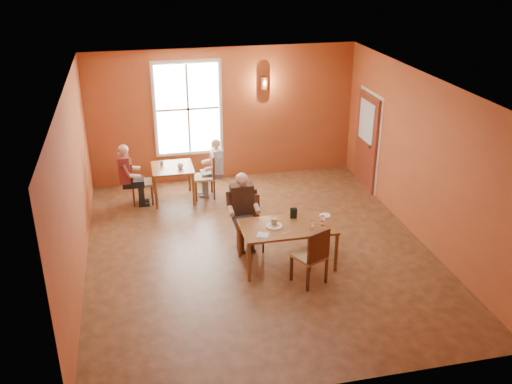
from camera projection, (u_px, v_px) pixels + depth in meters
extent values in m
cube|color=brown|center=(258.00, 250.00, 10.24)|extent=(6.00, 7.00, 0.01)
cube|color=brown|center=(224.00, 115.00, 12.74)|extent=(6.00, 0.04, 3.00)
cube|color=brown|center=(326.00, 285.00, 6.51)|extent=(6.00, 0.04, 3.00)
cube|color=brown|center=(74.00, 188.00, 9.03)|extent=(0.04, 7.00, 3.00)
cube|color=brown|center=(421.00, 159.00, 10.22)|extent=(0.04, 7.00, 3.00)
cube|color=white|center=(259.00, 85.00, 9.01)|extent=(6.00, 7.00, 0.04)
cube|color=white|center=(188.00, 109.00, 12.46)|extent=(1.36, 0.10, 1.96)
cube|color=maroon|center=(366.00, 142.00, 12.45)|extent=(0.12, 1.04, 2.10)
cylinder|color=brown|center=(264.00, 83.00, 12.55)|extent=(0.16, 0.16, 0.28)
cylinder|color=white|center=(274.00, 225.00, 9.48)|extent=(0.31, 0.31, 0.04)
cube|color=tan|center=(274.00, 222.00, 9.51)|extent=(0.10, 0.10, 0.11)
cube|color=black|center=(294.00, 213.00, 9.73)|extent=(0.12, 0.08, 0.19)
cube|color=white|center=(286.00, 232.00, 9.29)|extent=(0.17, 0.10, 0.00)
cube|color=white|center=(263.00, 235.00, 9.21)|extent=(0.25, 0.25, 0.01)
cylinder|color=white|center=(325.00, 215.00, 9.85)|extent=(0.24, 0.24, 0.01)
imported|color=white|center=(180.00, 166.00, 11.80)|extent=(0.16, 0.16, 0.10)
imported|color=silver|center=(161.00, 163.00, 11.97)|extent=(0.13, 0.13, 0.10)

